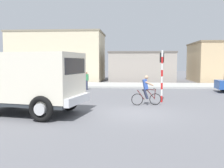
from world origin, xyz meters
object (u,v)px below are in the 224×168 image
object	(u,v)px
cyclist	(146,90)
pedestrian_near_kerb	(87,80)
truck_foreground	(26,79)
traffic_light_pole	(162,69)

from	to	relation	value
cyclist	pedestrian_near_kerb	world-z (taller)	cyclist
truck_foreground	cyclist	distance (m)	6.57
pedestrian_near_kerb	truck_foreground	bearing A→B (deg)	-95.49
truck_foreground	pedestrian_near_kerb	size ratio (longest dim) A/B	3.57
cyclist	traffic_light_pole	bearing A→B (deg)	50.73
cyclist	pedestrian_near_kerb	distance (m)	9.04
traffic_light_pole	cyclist	bearing A→B (deg)	-129.27
truck_foreground	pedestrian_near_kerb	world-z (taller)	truck_foreground
truck_foreground	pedestrian_near_kerb	bearing A→B (deg)	84.51
truck_foreground	cyclist	bearing A→B (deg)	25.89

